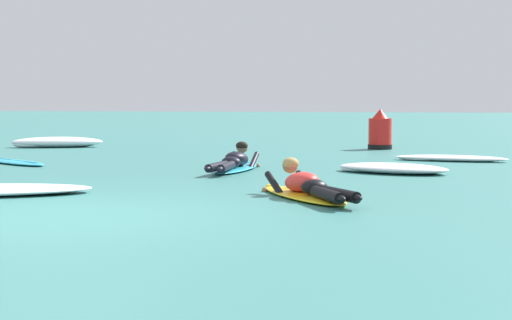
# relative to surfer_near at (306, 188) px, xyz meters

# --- Properties ---
(ground_plane) EXTENTS (120.00, 120.00, 0.00)m
(ground_plane) POSITION_rel_surfer_near_xyz_m (-2.40, 7.82, -0.13)
(ground_plane) COLOR #387A75
(surfer_near) EXTENTS (1.72, 2.40, 0.55)m
(surfer_near) POSITION_rel_surfer_near_xyz_m (0.00, 0.00, 0.00)
(surfer_near) COLOR yellow
(surfer_near) RESTS_ON ground
(surfer_far) EXTENTS (0.62, 2.66, 0.55)m
(surfer_far) POSITION_rel_surfer_near_xyz_m (-1.84, 3.83, 0.00)
(surfer_far) COLOR #2DB2D1
(surfer_far) RESTS_ON ground
(drifting_surfboard) EXTENTS (2.03, 1.69, 0.16)m
(drifting_surfboard) POSITION_rel_surfer_near_xyz_m (-6.40, 4.50, -0.10)
(drifting_surfboard) COLOR #2DB2D1
(drifting_surfboard) RESTS_ON ground
(whitewater_front) EXTENTS (2.50, 1.64, 0.27)m
(whitewater_front) POSITION_rel_surfer_near_xyz_m (-8.01, 9.83, -0.01)
(whitewater_front) COLOR white
(whitewater_front) RESTS_ON ground
(whitewater_mid_right) EXTENTS (2.20, 1.64, 0.17)m
(whitewater_mid_right) POSITION_rel_surfer_near_xyz_m (0.93, 3.96, -0.06)
(whitewater_mid_right) COLOR white
(whitewater_mid_right) RESTS_ON ground
(whitewater_back) EXTENTS (2.35, 0.96, 0.12)m
(whitewater_back) POSITION_rel_surfer_near_xyz_m (1.96, 6.96, -0.08)
(whitewater_back) COLOR white
(whitewater_back) RESTS_ON ground
(channel_marker_buoy) EXTENTS (0.61, 0.61, 1.02)m
(channel_marker_buoy) POSITION_rel_surfer_near_xyz_m (0.29, 10.73, 0.27)
(channel_marker_buoy) COLOR red
(channel_marker_buoy) RESTS_ON ground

